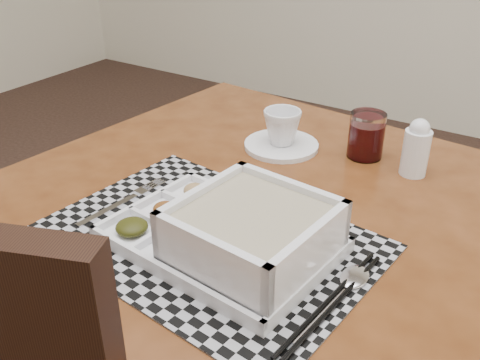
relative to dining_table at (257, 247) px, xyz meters
The scene contains 10 objects.
dining_table is the anchor object (origin of this frame).
placemat 0.13m from the dining_table, 100.82° to the right, with size 0.48×0.34×0.00m, color #9F9FA6.
serving_tray 0.17m from the dining_table, 68.40° to the right, with size 0.34×0.25×0.09m.
fork 0.24m from the dining_table, 154.19° to the right, with size 0.03×0.19×0.00m.
spoon 0.23m from the dining_table, 24.95° to the right, with size 0.04×0.18×0.01m.
chopsticks 0.25m from the dining_table, 36.17° to the right, with size 0.04×0.24×0.01m.
saucer 0.26m from the dining_table, 110.19° to the left, with size 0.15×0.15×0.01m, color white.
cup 0.27m from the dining_table, 110.19° to the left, with size 0.08×0.08×0.07m, color white.
juice_glass 0.32m from the dining_table, 76.34° to the left, with size 0.07×0.07×0.09m.
creamer_bottle 0.34m from the dining_table, 57.17° to the left, with size 0.05×0.05×0.11m.
Camera 1 is at (0.57, -0.34, 1.16)m, focal length 40.00 mm.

